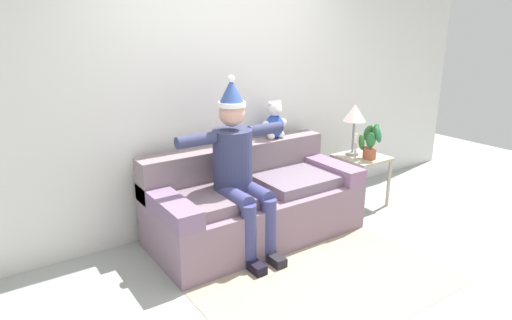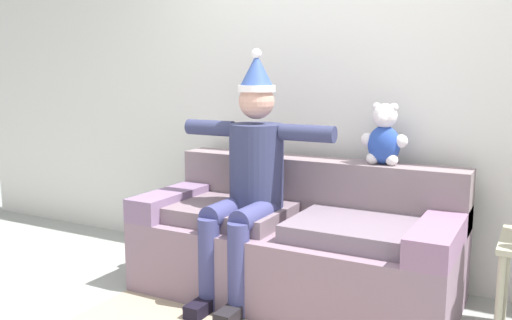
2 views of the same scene
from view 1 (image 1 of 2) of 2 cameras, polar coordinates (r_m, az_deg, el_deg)
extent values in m
plane|color=#999E98|center=(3.57, 9.12, -15.53)|extent=(10.00, 10.00, 0.00)
cube|color=silver|center=(4.29, -4.43, 9.56)|extent=(7.00, 0.10, 2.70)
cube|color=gray|center=(4.13, -0.02, -7.01)|extent=(1.95, 0.90, 0.45)
cube|color=gray|center=(4.24, -2.52, -0.42)|extent=(1.95, 0.24, 0.37)
cube|color=slate|center=(3.63, -11.40, -5.72)|extent=(0.22, 0.90, 0.15)
cube|color=gray|center=(4.53, 9.05, -0.93)|extent=(0.22, 0.90, 0.15)
cube|color=slate|center=(3.77, -5.12, -4.98)|extent=(0.78, 0.63, 0.10)
cube|color=slate|center=(4.23, 5.28, -2.45)|extent=(0.78, 0.63, 0.10)
cylinder|color=#303557|center=(3.78, -3.06, 0.10)|extent=(0.34, 0.34, 0.52)
sphere|color=tan|center=(3.68, -3.16, 6.06)|extent=(0.22, 0.22, 0.22)
cylinder|color=white|center=(3.66, -3.18, 7.24)|extent=(0.23, 0.23, 0.04)
cone|color=#334D93|center=(3.65, -3.21, 8.94)|extent=(0.21, 0.21, 0.20)
sphere|color=white|center=(3.63, -3.23, 10.50)|extent=(0.06, 0.06, 0.06)
cylinder|color=#3C3E72|center=(3.65, -2.70, -4.83)|extent=(0.14, 0.40, 0.14)
cylinder|color=#3C3E72|center=(3.61, -0.95, -9.86)|extent=(0.13, 0.13, 0.55)
cube|color=black|center=(3.67, -0.22, -13.59)|extent=(0.10, 0.24, 0.08)
cylinder|color=#3C3E72|center=(3.75, -0.10, -4.19)|extent=(0.14, 0.40, 0.14)
cylinder|color=#3C3E72|center=(3.72, 1.66, -9.07)|extent=(0.13, 0.13, 0.55)
cube|color=black|center=(3.77, 2.36, -12.70)|extent=(0.10, 0.24, 0.08)
cylinder|color=#303557|center=(3.56, -7.80, 2.57)|extent=(0.34, 0.10, 0.10)
cylinder|color=#303557|center=(3.90, 1.17, 4.02)|extent=(0.34, 0.10, 0.10)
ellipsoid|color=#2847A4|center=(4.40, 2.39, 4.38)|extent=(0.20, 0.16, 0.24)
sphere|color=silver|center=(4.37, 2.42, 6.69)|extent=(0.15, 0.15, 0.15)
sphere|color=silver|center=(4.32, 2.90, 6.43)|extent=(0.07, 0.07, 0.07)
sphere|color=silver|center=(4.33, 1.87, 7.30)|extent=(0.05, 0.05, 0.05)
sphere|color=silver|center=(4.39, 2.99, 7.43)|extent=(0.05, 0.05, 0.05)
sphere|color=silver|center=(4.34, 1.28, 4.60)|extent=(0.08, 0.08, 0.08)
sphere|color=silver|center=(4.36, 1.98, 3.12)|extent=(0.08, 0.08, 0.08)
sphere|color=silver|center=(4.46, 3.49, 4.92)|extent=(0.08, 0.08, 0.08)
sphere|color=silver|center=(4.43, 3.23, 3.33)|extent=(0.08, 0.08, 0.08)
cube|color=#A9A388|center=(4.89, 13.60, 0.33)|extent=(0.48, 0.49, 0.03)
cylinder|color=#A9A388|center=(4.70, 13.56, -3.96)|extent=(0.04, 0.04, 0.52)
cylinder|color=#A9A388|center=(5.00, 16.85, -2.90)|extent=(0.04, 0.04, 0.52)
cylinder|color=#A9A388|center=(4.97, 9.89, -2.51)|extent=(0.04, 0.04, 0.52)
cylinder|color=#A9A388|center=(5.26, 13.22, -1.60)|extent=(0.04, 0.04, 0.52)
cylinder|color=gray|center=(4.91, 12.36, 0.84)|extent=(0.14, 0.14, 0.03)
cylinder|color=gray|center=(4.86, 12.50, 2.97)|extent=(0.02, 0.02, 0.35)
cone|color=silver|center=(4.81, 12.71, 6.00)|extent=(0.24, 0.24, 0.18)
cylinder|color=#A25136|center=(4.79, 14.51, 0.85)|extent=(0.14, 0.14, 0.12)
ellipsoid|color=#296D2A|center=(4.77, 15.27, 3.53)|extent=(0.09, 0.13, 0.19)
ellipsoid|color=#346634|center=(4.82, 14.40, 3.44)|extent=(0.14, 0.13, 0.20)
ellipsoid|color=#306A29|center=(4.75, 13.54, 2.27)|extent=(0.15, 0.13, 0.20)
ellipsoid|color=#256C34|center=(4.71, 14.68, 2.50)|extent=(0.15, 0.14, 0.19)
ellipsoid|color=#236239|center=(4.72, 15.57, 3.25)|extent=(0.14, 0.16, 0.21)
cylinder|color=beige|center=(4.76, 12.76, 1.18)|extent=(0.02, 0.02, 0.17)
cylinder|color=white|center=(4.72, 12.87, 2.77)|extent=(0.04, 0.04, 0.10)
cube|color=tan|center=(3.55, 9.45, -15.67)|extent=(1.94, 1.20, 0.01)
camera|label=2|loc=(3.49, 52.07, 1.53)|focal=37.89mm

